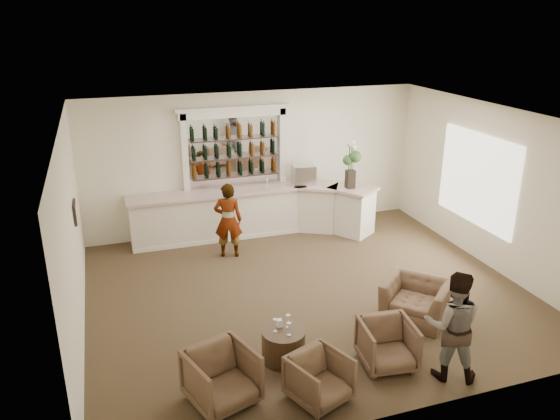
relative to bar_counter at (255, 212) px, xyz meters
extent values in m
plane|color=brown|center=(0.16, -3.00, -0.57)|extent=(8.00, 8.00, 0.00)
cube|color=#F0E6C7|center=(0.16, 0.50, 1.08)|extent=(8.00, 0.04, 3.30)
cube|color=#F0E6C7|center=(-3.84, -3.00, 1.08)|extent=(0.04, 7.00, 3.30)
cube|color=#F0E6C7|center=(4.16, -3.00, 1.08)|extent=(0.04, 7.00, 3.30)
cube|color=silver|center=(0.16, -3.00, 2.73)|extent=(8.00, 7.00, 0.04)
cube|color=white|center=(4.13, -2.50, 1.13)|extent=(0.05, 2.40, 1.90)
cube|color=black|center=(-3.81, -1.80, 1.08)|extent=(0.04, 0.46, 0.38)
cube|color=beige|center=(-3.78, -1.80, 1.08)|extent=(0.01, 0.38, 0.30)
cube|color=white|center=(-0.84, 0.15, -0.03)|extent=(4.00, 0.70, 1.08)
cube|color=beige|center=(-0.84, 0.13, 0.54)|extent=(4.10, 0.82, 0.06)
cube|color=white|center=(1.51, -0.08, -0.03)|extent=(1.12, 1.04, 1.08)
cube|color=beige|center=(1.51, -0.10, 0.54)|extent=(1.27, 1.19, 0.06)
cube|color=white|center=(2.21, -0.60, -0.03)|extent=(1.08, 1.14, 1.08)
cube|color=beige|center=(2.21, -0.62, 0.54)|extent=(1.24, 1.29, 0.06)
cube|color=silver|center=(-0.84, -0.18, -0.52)|extent=(4.00, 0.06, 0.10)
cube|color=white|center=(-0.34, 0.48, 1.38)|extent=(2.15, 0.02, 1.65)
cube|color=silver|center=(-1.49, 0.42, 0.88)|extent=(0.14, 0.16, 2.90)
cube|color=silver|center=(0.81, 0.42, 0.88)|extent=(0.14, 0.16, 2.90)
cube|color=silver|center=(-0.34, 0.42, 2.27)|extent=(2.52, 0.16, 0.18)
cube|color=silver|center=(-0.34, 0.42, 2.39)|extent=(2.64, 0.20, 0.08)
cube|color=#35241A|center=(-0.34, 0.37, 0.81)|extent=(2.05, 0.20, 0.03)
cube|color=#35241A|center=(-0.34, 0.37, 1.25)|extent=(2.05, 0.20, 0.03)
cube|color=#35241A|center=(-0.34, 0.37, 1.69)|extent=(2.05, 0.20, 0.03)
cylinder|color=#46341E|center=(-0.95, -4.88, -0.32)|extent=(0.66, 0.66, 0.50)
imported|color=gray|center=(-0.85, -0.95, 0.25)|extent=(0.69, 0.55, 1.64)
imported|color=gray|center=(1.20, -6.00, 0.26)|extent=(1.01, 0.94, 1.66)
imported|color=brown|center=(-2.04, -5.52, -0.18)|extent=(1.07, 1.08, 0.79)
imported|color=brown|center=(-0.78, -5.90, -0.24)|extent=(0.94, 0.96, 0.68)
imported|color=brown|center=(0.47, -5.49, -0.22)|extent=(0.85, 0.87, 0.72)
imported|color=brown|center=(1.58, -4.47, -0.23)|extent=(1.41, 1.42, 0.69)
cube|color=silver|center=(1.23, 0.04, 0.79)|extent=(0.56, 0.49, 0.45)
cube|color=black|center=(2.13, -0.61, 0.78)|extent=(0.19, 0.19, 0.42)
cube|color=white|center=(-0.97, -4.74, -0.01)|extent=(0.08, 0.08, 0.12)
camera|label=1|loc=(-3.22, -11.54, 4.44)|focal=35.00mm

